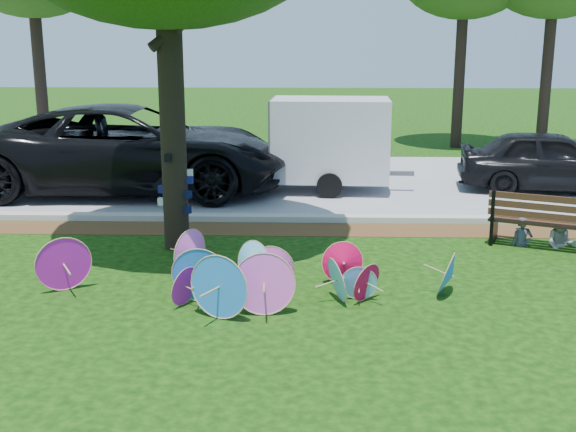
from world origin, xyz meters
The scene contains 11 objects.
ground centered at (0.00, 0.00, 0.00)m, with size 90.00×90.00×0.00m, color black.
mulch_strip centered at (0.00, 4.50, 0.01)m, with size 90.00×1.00×0.01m, color #472D16.
curb centered at (0.00, 5.20, 0.06)m, with size 90.00×0.30×0.12m, color #B7B5AD.
street centered at (0.00, 9.35, 0.01)m, with size 90.00×8.00×0.01m, color gray.
parasol_pile centered at (-0.07, 0.73, 0.38)m, with size 6.34×2.26×0.90m.
black_van centered at (-3.46, 7.92, 1.05)m, with size 3.49×7.56×2.10m, color black.
dark_pickup centered at (6.70, 8.34, 0.75)m, with size 1.76×4.39×1.49m, color black.
cargo_trailer centered at (1.34, 8.24, 1.27)m, with size 2.77×1.76×2.54m, color silver.
park_bench centered at (5.03, 3.46, 0.50)m, with size 1.91×0.73×1.00m, color black, non-canonical shape.
person_left centered at (4.68, 3.51, 0.50)m, with size 0.37×0.24×1.01m, color #3B4351.
person_right centered at (5.38, 3.51, 0.56)m, with size 0.54×0.42×1.12m, color silver.
Camera 1 is at (0.84, -9.13, 3.67)m, focal length 45.00 mm.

